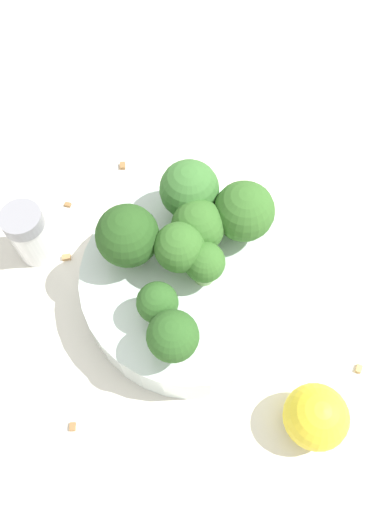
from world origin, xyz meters
name	(u,v)px	position (x,y,z in m)	size (l,w,h in m)	color
ground_plane	(192,295)	(0.00, 0.00, 0.00)	(3.00, 3.00, 0.00)	silver
bowl	(192,284)	(0.00, 0.00, 0.02)	(0.21, 0.21, 0.05)	silver
broccoli_floret_0	(244,212)	(-0.05, -0.04, 0.08)	(0.06, 0.06, 0.06)	#8EB770
broccoli_floret_1	(204,264)	(-0.01, 0.01, 0.08)	(0.04, 0.04, 0.05)	#8EB770
broccoli_floret_2	(128,237)	(0.05, -0.03, 0.09)	(0.06, 0.06, 0.07)	#7A9E5B
broccoli_floret_3	(179,248)	(0.01, -0.01, 0.09)	(0.04, 0.04, 0.06)	#84AD66
broccoli_floret_4	(158,304)	(0.03, 0.04, 0.08)	(0.04, 0.04, 0.05)	#7A9E5B
broccoli_floret_5	(198,227)	(-0.01, -0.03, 0.08)	(0.05, 0.05, 0.06)	#84AD66
broccoli_floret_6	(189,190)	(-0.01, -0.07, 0.09)	(0.06, 0.06, 0.07)	#84AD66
broccoli_floret_7	(173,337)	(0.03, 0.07, 0.08)	(0.04, 0.04, 0.06)	#8EB770
pepper_shaker	(30,234)	(0.15, -0.07, 0.04)	(0.04, 0.04, 0.07)	silver
lemon_wedge	(316,417)	(-0.08, 0.14, 0.03)	(0.06, 0.06, 0.06)	yellow
almond_crumb_0	(359,368)	(-0.14, 0.10, 0.00)	(0.01, 0.01, 0.01)	tan
almond_crumb_1	(72,426)	(0.12, 0.11, 0.00)	(0.01, 0.01, 0.01)	olive
almond_crumb_2	(66,256)	(0.12, -0.06, 0.00)	(0.01, 0.01, 0.01)	#AD7F4C
almond_crumb_3	(122,165)	(0.05, -0.17, 0.00)	(0.01, 0.01, 0.01)	olive
almond_crumb_4	(67,204)	(0.12, -0.13, 0.00)	(0.01, 0.00, 0.01)	olive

